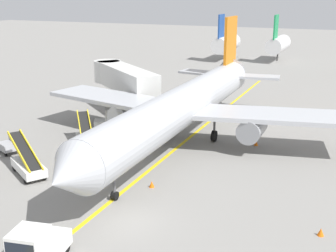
% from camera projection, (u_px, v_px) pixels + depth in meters
% --- Properties ---
extents(ground_plane, '(300.00, 300.00, 0.00)m').
position_uv_depth(ground_plane, '(122.00, 220.00, 25.22)').
color(ground_plane, gray).
extents(taxi_line_yellow, '(1.33, 80.00, 0.01)m').
position_uv_depth(taxi_line_yellow, '(135.00, 182.00, 30.32)').
color(taxi_line_yellow, yellow).
rests_on(taxi_line_yellow, ground).
extents(airliner, '(28.61, 35.24, 10.10)m').
position_uv_depth(airliner, '(185.00, 105.00, 37.30)').
color(airliner, '#B2B5BA').
rests_on(airliner, ground).
extents(jet_bridge, '(11.58, 9.88, 4.85)m').
position_uv_depth(jet_bridge, '(121.00, 77.00, 48.65)').
color(jet_bridge, silver).
rests_on(jet_bridge, ground).
extents(pushback_tug, '(2.58, 3.90, 2.20)m').
position_uv_depth(pushback_tug, '(35.00, 249.00, 20.56)').
color(pushback_tug, silver).
rests_on(pushback_tug, ground).
extents(baggage_tug_near_wing, '(2.73, 2.29, 2.10)m').
position_uv_depth(baggage_tug_near_wing, '(109.00, 121.00, 41.55)').
color(baggage_tug_near_wing, silver).
rests_on(baggage_tug_near_wing, ground).
extents(belt_loader_forward_hold, '(4.14, 4.66, 2.59)m').
position_uv_depth(belt_loader_forward_hold, '(86.00, 139.00, 36.77)').
color(belt_loader_forward_hold, silver).
rests_on(belt_loader_forward_hold, ground).
extents(belt_loader_aft_hold, '(4.92, 3.67, 2.59)m').
position_uv_depth(belt_loader_aft_hold, '(28.00, 164.00, 31.38)').
color(belt_loader_aft_hold, silver).
rests_on(belt_loader_aft_hold, ground).
extents(baggage_cart_loaded, '(3.76, 2.55, 0.94)m').
position_uv_depth(baggage_cart_loaded, '(7.00, 146.00, 36.08)').
color(baggage_cart_loaded, '#A5A5A8').
rests_on(baggage_cart_loaded, ground).
extents(ground_crew_marshaller, '(0.36, 0.24, 1.70)m').
position_uv_depth(ground_crew_marshaller, '(95.00, 163.00, 31.25)').
color(ground_crew_marshaller, '#26262D').
rests_on(ground_crew_marshaller, ground).
extents(safety_cone_nose_left, '(0.36, 0.36, 0.44)m').
position_uv_depth(safety_cone_nose_left, '(115.00, 115.00, 46.26)').
color(safety_cone_nose_left, orange).
rests_on(safety_cone_nose_left, ground).
extents(safety_cone_nose_right, '(0.36, 0.36, 0.44)m').
position_uv_depth(safety_cone_nose_right, '(256.00, 143.00, 37.54)').
color(safety_cone_nose_right, orange).
rests_on(safety_cone_nose_right, ground).
extents(safety_cone_wingtip_right, '(0.36, 0.36, 0.44)m').
position_uv_depth(safety_cone_wingtip_right, '(152.00, 184.00, 29.44)').
color(safety_cone_wingtip_right, orange).
rests_on(safety_cone_wingtip_right, ground).
extents(safety_cone_tail_area, '(0.36, 0.36, 0.44)m').
position_uv_depth(safety_cone_tail_area, '(321.00, 232.00, 23.54)').
color(safety_cone_tail_area, orange).
rests_on(safety_cone_tail_area, ground).
extents(distant_aircraft_far_left, '(3.00, 10.10, 8.80)m').
position_uv_depth(distant_aircraft_far_left, '(226.00, 43.00, 85.39)').
color(distant_aircraft_far_left, silver).
rests_on(distant_aircraft_far_left, ground).
extents(distant_aircraft_mid_left, '(3.00, 10.10, 8.80)m').
position_uv_depth(distant_aircraft_mid_left, '(278.00, 44.00, 83.65)').
color(distant_aircraft_mid_left, silver).
rests_on(distant_aircraft_mid_left, ground).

